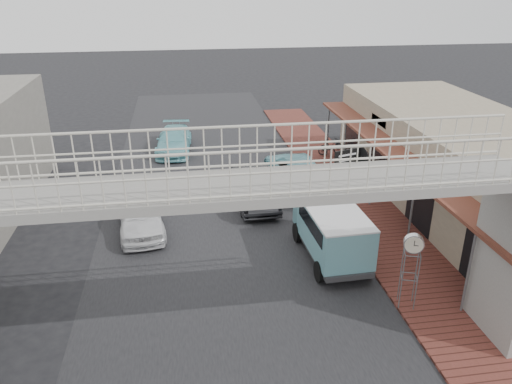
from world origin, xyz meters
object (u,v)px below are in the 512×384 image
object	(u,v)px
motorcycle_near	(326,185)
angkot_van	(332,227)
angkot_curb	(296,169)
street_clock	(413,247)
arrow_sign	(363,159)
white_hatchback	(140,213)
motorcycle_far	(331,146)
dark_sedan	(253,187)
angkot_far	(174,140)

from	to	relation	value
motorcycle_near	angkot_van	bearing A→B (deg)	154.38
angkot_curb	street_clock	distance (m)	10.91
angkot_van	arrow_sign	xyz separation A→B (m)	(2.17, 3.10, 1.44)
white_hatchback	motorcycle_near	distance (m)	8.92
motorcycle_far	dark_sedan	bearing A→B (deg)	126.16
white_hatchback	angkot_curb	world-z (taller)	white_hatchback
white_hatchback	street_clock	bearing A→B (deg)	-44.35
white_hatchback	motorcycle_far	bearing A→B (deg)	30.41
angkot_curb	motorcycle_near	xyz separation A→B (m)	(1.10, -1.69, -0.22)
dark_sedan	street_clock	world-z (taller)	street_clock
angkot_curb	motorcycle_far	bearing A→B (deg)	-132.78
angkot_far	motorcycle_far	distance (m)	9.30
angkot_far	arrow_sign	distance (m)	13.17
angkot_curb	arrow_sign	distance (m)	5.17
angkot_far	arrow_sign	world-z (taller)	arrow_sign
motorcycle_near	arrow_sign	size ratio (longest dim) A/B	0.47
angkot_van	motorcycle_near	size ratio (longest dim) A/B	2.77
angkot_van	arrow_sign	distance (m)	4.05
white_hatchback	arrow_sign	distance (m)	9.47
angkot_curb	angkot_van	size ratio (longest dim) A/B	1.21
angkot_curb	motorcycle_far	size ratio (longest dim) A/B	3.23
white_hatchback	angkot_van	size ratio (longest dim) A/B	1.03
arrow_sign	motorcycle_near	bearing A→B (deg)	85.59
motorcycle_far	arrow_sign	bearing A→B (deg)	161.05
white_hatchback	angkot_far	distance (m)	10.12
angkot_van	street_clock	xyz separation A→B (m)	(1.50, -3.24, 0.88)
street_clock	arrow_sign	world-z (taller)	arrow_sign
dark_sedan	angkot_curb	distance (m)	3.27
motorcycle_near	street_clock	world-z (taller)	street_clock
angkot_van	street_clock	world-z (taller)	street_clock
angkot_van	arrow_sign	world-z (taller)	arrow_sign
arrow_sign	angkot_van	bearing A→B (deg)	-143.30
angkot_far	arrow_sign	bearing A→B (deg)	-48.13
dark_sedan	arrow_sign	distance (m)	5.25
dark_sedan	angkot_van	xyz separation A→B (m)	(2.11, -5.42, 0.52)
motorcycle_near	arrow_sign	xyz separation A→B (m)	(0.67, -2.72, 2.24)
motorcycle_near	angkot_curb	bearing A→B (deg)	21.78
white_hatchback	motorcycle_far	xyz separation A→B (m)	(10.41, 7.83, -0.17)
dark_sedan	street_clock	bearing A→B (deg)	-69.75
dark_sedan	angkot_van	bearing A→B (deg)	-71.11
white_hatchback	angkot_van	world-z (taller)	angkot_van
angkot_van	street_clock	distance (m)	3.67
dark_sedan	angkot_far	size ratio (longest dim) A/B	1.00
angkot_van	motorcycle_far	size ratio (longest dim) A/B	2.66
motorcycle_near	arrow_sign	world-z (taller)	arrow_sign
motorcycle_far	street_clock	size ratio (longest dim) A/B	0.64
angkot_far	motorcycle_far	size ratio (longest dim) A/B	2.97
angkot_van	motorcycle_near	bearing A→B (deg)	73.36
motorcycle_far	motorcycle_near	bearing A→B (deg)	150.49
angkot_van	motorcycle_near	distance (m)	6.07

